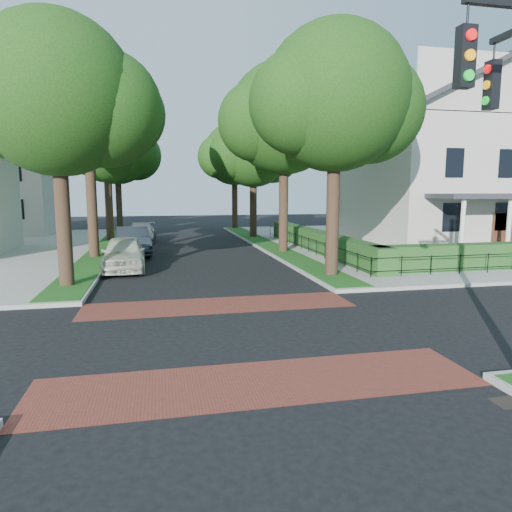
# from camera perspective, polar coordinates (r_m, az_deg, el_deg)

# --- Properties ---
(ground) EXTENTS (120.00, 120.00, 0.00)m
(ground) POSITION_cam_1_polar(r_m,az_deg,el_deg) (12.48, -2.72, -9.74)
(ground) COLOR black
(ground) RESTS_ON ground
(sidewalk_ne) EXTENTS (30.00, 30.00, 0.15)m
(sidewalk_ne) POSITION_cam_1_polar(r_m,az_deg,el_deg) (37.63, 22.71, 1.81)
(sidewalk_ne) COLOR gray
(sidewalk_ne) RESTS_ON ground
(crosswalk_far) EXTENTS (9.00, 2.20, 0.01)m
(crosswalk_far) POSITION_cam_1_polar(r_m,az_deg,el_deg) (15.52, -4.66, -6.14)
(crosswalk_far) COLOR maroon
(crosswalk_far) RESTS_ON ground
(crosswalk_near) EXTENTS (9.00, 2.20, 0.01)m
(crosswalk_near) POSITION_cam_1_polar(r_m,az_deg,el_deg) (9.53, 0.52, -15.52)
(crosswalk_near) COLOR maroon
(crosswalk_near) RESTS_ON ground
(storm_drain) EXTENTS (0.65, 0.45, 0.01)m
(storm_drain) POSITION_cam_1_polar(r_m,az_deg,el_deg) (9.92, 29.24, -15.64)
(storm_drain) COLOR black
(storm_drain) RESTS_ON ground
(grass_strip_ne) EXTENTS (1.60, 29.80, 0.02)m
(grass_strip_ne) POSITION_cam_1_polar(r_m,az_deg,el_deg) (31.89, 1.27, 1.56)
(grass_strip_ne) COLOR #1C4814
(grass_strip_ne) RESTS_ON sidewalk_ne
(grass_strip_nw) EXTENTS (1.60, 29.80, 0.02)m
(grass_strip_nw) POSITION_cam_1_polar(r_m,az_deg,el_deg) (31.23, -18.39, 1.01)
(grass_strip_nw) COLOR #1C4814
(grass_strip_nw) RESTS_ON sidewalk_nw
(tree_right_near) EXTENTS (7.75, 6.67, 10.66)m
(tree_right_near) POSITION_cam_1_polar(r_m,az_deg,el_deg) (20.74, 9.92, 18.60)
(tree_right_near) COLOR black
(tree_right_near) RESTS_ON sidewalk_ne
(tree_right_mid) EXTENTS (8.25, 7.09, 11.22)m
(tree_right_mid) POSITION_cam_1_polar(r_m,az_deg,el_deg) (28.30, 3.63, 16.61)
(tree_right_mid) COLOR black
(tree_right_mid) RESTS_ON sidewalk_ne
(tree_right_far) EXTENTS (7.25, 6.23, 9.74)m
(tree_right_far) POSITION_cam_1_polar(r_m,az_deg,el_deg) (36.84, -0.27, 12.97)
(tree_right_far) COLOR black
(tree_right_far) RESTS_ON sidewalk_ne
(tree_right_back) EXTENTS (7.50, 6.45, 10.20)m
(tree_right_back) POSITION_cam_1_polar(r_m,az_deg,el_deg) (45.70, -2.63, 12.48)
(tree_right_back) COLOR black
(tree_right_back) RESTS_ON sidewalk_ne
(tree_left_near) EXTENTS (7.50, 6.45, 10.20)m
(tree_left_near) POSITION_cam_1_polar(r_m,az_deg,el_deg) (19.57, -23.29, 17.63)
(tree_left_near) COLOR black
(tree_left_near) RESTS_ON sidewalk_nw
(tree_left_mid) EXTENTS (8.00, 6.88, 11.48)m
(tree_left_mid) POSITION_cam_1_polar(r_m,az_deg,el_deg) (27.56, -20.08, 17.12)
(tree_left_mid) COLOR black
(tree_left_mid) RESTS_ON sidewalk_nw
(tree_left_far) EXTENTS (7.00, 6.02, 9.86)m
(tree_left_far) POSITION_cam_1_polar(r_m,az_deg,el_deg) (36.25, -18.02, 12.99)
(tree_left_far) COLOR black
(tree_left_far) RESTS_ON sidewalk_nw
(tree_left_back) EXTENTS (7.75, 6.66, 10.44)m
(tree_left_back) POSITION_cam_1_polar(r_m,az_deg,el_deg) (45.23, -16.84, 12.38)
(tree_left_back) COLOR black
(tree_left_back) RESTS_ON sidewalk_nw
(hedge_main_road) EXTENTS (1.00, 18.00, 1.20)m
(hedge_main_road) POSITION_cam_1_polar(r_m,az_deg,el_deg) (28.56, 7.68, 1.91)
(hedge_main_road) COLOR #18471D
(hedge_main_road) RESTS_ON sidewalk_ne
(fence_main_road) EXTENTS (0.06, 18.00, 0.90)m
(fence_main_road) POSITION_cam_1_polar(r_m,az_deg,el_deg) (28.32, 6.15, 1.58)
(fence_main_road) COLOR black
(fence_main_road) RESTS_ON sidewalk_ne
(house_victorian) EXTENTS (13.00, 13.05, 12.48)m
(house_victorian) POSITION_cam_1_polar(r_m,az_deg,el_deg) (33.84, 23.46, 11.22)
(house_victorian) COLOR beige
(house_victorian) RESTS_ON sidewalk_ne
(parked_car_front) EXTENTS (2.12, 4.94, 1.66)m
(parked_car_front) POSITION_cam_1_polar(r_m,az_deg,el_deg) (22.89, -16.19, 0.31)
(parked_car_front) COLOR silver
(parked_car_front) RESTS_ON ground
(parked_car_middle) EXTENTS (2.41, 5.29, 1.68)m
(parked_car_middle) POSITION_cam_1_polar(r_m,az_deg,el_deg) (28.18, -15.15, 1.80)
(parked_car_middle) COLOR #212832
(parked_car_middle) RESTS_ON ground
(parked_car_rear) EXTENTS (2.24, 5.03, 1.44)m
(parked_car_rear) POSITION_cam_1_polar(r_m,az_deg,el_deg) (34.80, -14.14, 2.80)
(parked_car_rear) COLOR slate
(parked_car_rear) RESTS_ON ground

